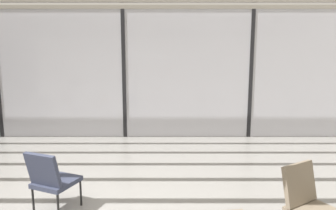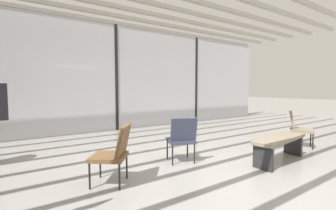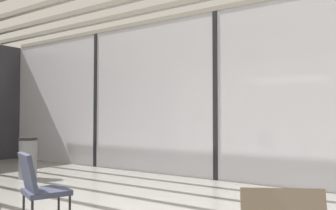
% 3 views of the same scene
% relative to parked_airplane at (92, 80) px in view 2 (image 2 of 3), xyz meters
% --- Properties ---
extents(ground_plane, '(60.00, 60.00, 0.00)m').
position_rel_parked_airplane_xyz_m(ground_plane, '(-0.50, -9.60, -1.81)').
color(ground_plane, gray).
extents(glass_curtain_wall, '(14.00, 0.08, 3.49)m').
position_rel_parked_airplane_xyz_m(glass_curtain_wall, '(-0.50, -4.40, -0.06)').
color(glass_curtain_wall, silver).
rests_on(glass_curtain_wall, ground).
extents(window_mullion_1, '(0.10, 0.12, 3.49)m').
position_rel_parked_airplane_xyz_m(window_mullion_1, '(-0.50, -4.40, -0.06)').
color(window_mullion_1, black).
rests_on(window_mullion_1, ground).
extents(window_mullion_2, '(0.10, 0.12, 3.49)m').
position_rel_parked_airplane_xyz_m(window_mullion_2, '(3.00, -4.40, -0.06)').
color(window_mullion_2, black).
rests_on(window_mullion_2, ground).
extents(parked_airplane, '(13.68, 3.61, 3.61)m').
position_rel_parked_airplane_xyz_m(parked_airplane, '(0.00, 0.00, 0.00)').
color(parked_airplane, silver).
rests_on(parked_airplane, ground).
extents(lounge_chair_1, '(0.71, 0.70, 0.87)m').
position_rel_parked_airplane_xyz_m(lounge_chair_1, '(-2.22, -8.61, -1.31)').
color(lounge_chair_1, brown).
rests_on(lounge_chair_1, ground).
extents(lounge_chair_2, '(0.64, 0.66, 0.87)m').
position_rel_parked_airplane_xyz_m(lounge_chair_2, '(-0.81, -8.39, -1.31)').
color(lounge_chair_2, '#33384C').
rests_on(lounge_chair_2, ground).
extents(lounge_chair_3, '(0.68, 0.69, 0.87)m').
position_rel_parked_airplane_xyz_m(lounge_chair_3, '(2.24, -9.00, -1.31)').
color(lounge_chair_3, '#7F705B').
rests_on(lounge_chair_3, ground).
extents(waiting_bench, '(1.54, 0.59, 0.47)m').
position_rel_parked_airplane_xyz_m(waiting_bench, '(0.77, -9.40, -1.44)').
color(waiting_bench, '#7F705B').
rests_on(waiting_bench, ground).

